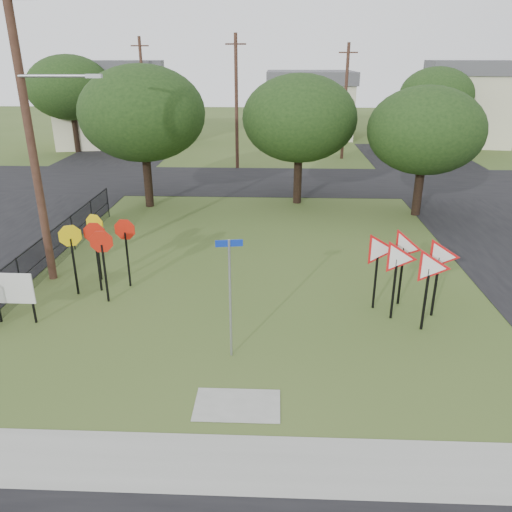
{
  "coord_description": "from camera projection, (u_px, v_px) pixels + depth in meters",
  "views": [
    {
      "loc": [
        0.83,
        -11.87,
        7.6
      ],
      "look_at": [
        0.22,
        3.0,
        1.6
      ],
      "focal_mm": 35.0,
      "sensor_mm": 36.0,
      "label": 1
    }
  ],
  "objects": [
    {
      "name": "house_left",
      "position": [
        111.0,
        103.0,
        44.55
      ],
      "size": [
        10.58,
        8.88,
        7.2
      ],
      "color": "beige",
      "rests_on": "ground"
    },
    {
      "name": "house_right",
      "position": [
        467.0,
        102.0,
        45.18
      ],
      "size": [
        8.3,
        8.3,
        7.2
      ],
      "color": "beige",
      "rests_on": "ground"
    },
    {
      "name": "tree_near_left",
      "position": [
        142.0,
        114.0,
        25.26
      ],
      "size": [
        6.4,
        6.4,
        7.27
      ],
      "color": "black",
      "rests_on": "ground"
    },
    {
      "name": "utility_pole_main",
      "position": [
        31.0,
        134.0,
        16.36
      ],
      "size": [
        3.55,
        0.33,
        10.0
      ],
      "color": "#4C2F23",
      "rests_on": "ground"
    },
    {
      "name": "fence_run",
      "position": [
        62.0,
        241.0,
        19.66
      ],
      "size": [
        0.05,
        11.55,
        1.5
      ],
      "color": "black",
      "rests_on": "ground"
    },
    {
      "name": "curb_pad",
      "position": [
        237.0,
        405.0,
        11.64
      ],
      "size": [
        2.0,
        1.2,
        0.02
      ],
      "primitive_type": "cube",
      "color": "gray",
      "rests_on": "ground"
    },
    {
      "name": "sidewalk",
      "position": [
        230.0,
        464.0,
        9.97
      ],
      "size": [
        30.0,
        1.6,
        0.02
      ],
      "primitive_type": "cube",
      "color": "gray",
      "rests_on": "ground"
    },
    {
      "name": "street_far",
      "position": [
        263.0,
        181.0,
        32.4
      ],
      "size": [
        60.0,
        8.0,
        0.02
      ],
      "primitive_type": "cube",
      "color": "black",
      "rests_on": "ground"
    },
    {
      "name": "street_name_sign",
      "position": [
        230.0,
        292.0,
        12.91
      ],
      "size": [
        0.69,
        0.13,
        3.34
      ],
      "color": "#919399",
      "rests_on": "ground"
    },
    {
      "name": "ground",
      "position": [
        244.0,
        349.0,
        13.87
      ],
      "size": [
        140.0,
        140.0,
        0.0
      ],
      "primitive_type": "plane",
      "color": "#384F1D"
    },
    {
      "name": "tree_near_right",
      "position": [
        426.0,
        131.0,
        24.03
      ],
      "size": [
        5.6,
        5.6,
        6.33
      ],
      "color": "black",
      "rests_on": "ground"
    },
    {
      "name": "yield_sign_cluster",
      "position": [
        409.0,
        259.0,
        15.03
      ],
      "size": [
        2.88,
        2.16,
        2.6
      ],
      "color": "black",
      "rests_on": "ground"
    },
    {
      "name": "far_pole_b",
      "position": [
        345.0,
        101.0,
        37.96
      ],
      "size": [
        1.4,
        0.24,
        8.5
      ],
      "color": "#4C2F23",
      "rests_on": "ground"
    },
    {
      "name": "house_mid",
      "position": [
        309.0,
        104.0,
        49.61
      ],
      "size": [
        8.4,
        8.4,
        6.2
      ],
      "color": "beige",
      "rests_on": "ground"
    },
    {
      "name": "far_pole_c",
      "position": [
        144.0,
        95.0,
        40.33
      ],
      "size": [
        1.4,
        0.24,
        9.0
      ],
      "color": "#4C2F23",
      "rests_on": "ground"
    },
    {
      "name": "far_pole_a",
      "position": [
        236.0,
        102.0,
        34.47
      ],
      "size": [
        1.4,
        0.24,
        9.0
      ],
      "color": "#4C2F23",
      "rests_on": "ground"
    },
    {
      "name": "stop_sign_cluster",
      "position": [
        98.0,
        240.0,
        16.7
      ],
      "size": [
        2.35,
        1.94,
        2.49
      ],
      "color": "black",
      "rests_on": "ground"
    },
    {
      "name": "tree_far_left",
      "position": [
        70.0,
        88.0,
        40.35
      ],
      "size": [
        6.8,
        6.8,
        7.73
      ],
      "color": "black",
      "rests_on": "ground"
    },
    {
      "name": "street_left",
      "position": [
        4.0,
        228.0,
        23.59
      ],
      "size": [
        8.0,
        50.0,
        0.02
      ],
      "primitive_type": "cube",
      "color": "black",
      "rests_on": "ground"
    },
    {
      "name": "tree_far_right",
      "position": [
        436.0,
        95.0,
        41.29
      ],
      "size": [
        6.0,
        6.0,
        6.8
      ],
      "color": "black",
      "rests_on": "ground"
    },
    {
      "name": "tree_near_mid",
      "position": [
        300.0,
        119.0,
        26.0
      ],
      "size": [
        6.0,
        6.0,
        6.8
      ],
      "color": "black",
      "rests_on": "ground"
    },
    {
      "name": "info_board",
      "position": [
        13.0,
        290.0,
        14.89
      ],
      "size": [
        1.31,
        0.06,
        1.63
      ],
      "color": "black",
      "rests_on": "ground"
    }
  ]
}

